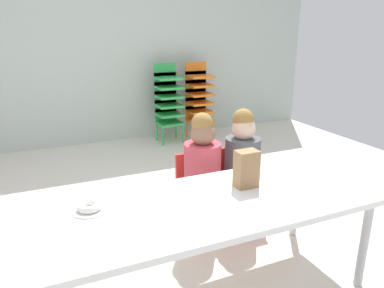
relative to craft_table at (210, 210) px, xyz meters
The scene contains 10 objects.
ground_plane 0.82m from the craft_table, 107.11° to the left, with size 6.65×5.42×0.02m.
back_wall 3.37m from the craft_table, 92.75° to the left, with size 6.65×0.10×2.52m, color #B2C1B7.
craft_table is the anchor object (origin of this frame).
seated_child_near_camera 0.63m from the craft_table, 68.51° to the left, with size 0.32×0.31×0.92m.
seated_child_middle_seat 0.81m from the craft_table, 46.63° to the left, with size 0.32×0.31×0.92m.
kid_chair_green_stack 3.03m from the craft_table, 74.08° to the left, with size 0.32×0.30×1.04m.
kid_chair_orange_stack 3.18m from the craft_table, 66.30° to the left, with size 0.32×0.30×1.04m.
paper_bag_brown 0.33m from the craft_table, 18.23° to the left, with size 0.13×0.09×0.22m, color #9E754C.
paper_plate_near_edge 0.62m from the craft_table, 165.64° to the left, with size 0.18×0.18×0.01m, color white.
donut_powdered_on_plate 0.63m from the craft_table, 165.64° to the left, with size 0.13×0.13×0.04m, color white.
Camera 1 is at (-0.63, -2.14, 1.46)m, focal length 33.78 mm.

